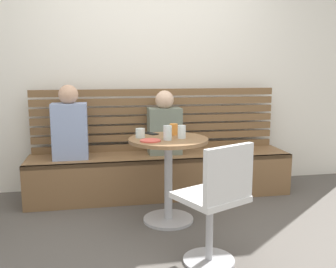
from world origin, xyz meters
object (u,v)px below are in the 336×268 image
(white_chair, at_px, (217,200))
(cup_glass_tall, at_px, (168,133))
(booth_bench, at_px, (161,175))
(cup_tumbler_orange, at_px, (174,129))
(person_child_left, at_px, (165,126))
(phone_on_table, at_px, (151,133))
(cup_glass_short, at_px, (140,133))
(cup_water_clear, at_px, (182,132))
(cafe_table, at_px, (168,164))
(person_adult, at_px, (70,126))
(plate_small, at_px, (150,141))

(white_chair, xyz_separation_m, cup_glass_tall, (-0.19, 0.73, 0.34))
(booth_bench, bearing_deg, cup_tumbler_orange, -87.03)
(person_child_left, xyz_separation_m, phone_on_table, (-0.21, -0.49, 0.01))
(booth_bench, height_order, person_child_left, person_child_left)
(white_chair, distance_m, phone_on_table, 1.12)
(cup_glass_short, bearing_deg, cup_glass_tall, -34.46)
(person_child_left, bearing_deg, cup_glass_tall, -98.50)
(person_child_left, height_order, cup_water_clear, person_child_left)
(cup_glass_tall, height_order, phone_on_table, cup_glass_tall)
(cup_tumbler_orange, height_order, cup_water_clear, cup_water_clear)
(white_chair, height_order, phone_on_table, white_chair)
(cafe_table, xyz_separation_m, phone_on_table, (-0.12, 0.24, 0.23))
(person_adult, distance_m, cup_glass_tall, 1.13)
(cup_glass_tall, relative_size, cup_tumbler_orange, 1.20)
(cup_glass_short, xyz_separation_m, cup_glass_tall, (0.21, -0.14, 0.02))
(white_chair, relative_size, cup_tumbler_orange, 8.50)
(cup_water_clear, bearing_deg, plate_small, -163.66)
(booth_bench, relative_size, phone_on_table, 19.29)
(booth_bench, distance_m, person_adult, 1.06)
(cup_water_clear, relative_size, plate_small, 0.65)
(cup_glass_short, relative_size, cup_tumbler_orange, 0.80)
(white_chair, relative_size, person_adult, 1.16)
(white_chair, distance_m, cup_glass_short, 1.02)
(person_child_left, bearing_deg, cup_glass_short, -116.68)
(cafe_table, distance_m, cup_water_clear, 0.30)
(person_child_left, bearing_deg, person_adult, -177.34)
(cafe_table, bearing_deg, cup_glass_short, 163.28)
(booth_bench, relative_size, white_chair, 3.18)
(phone_on_table, bearing_deg, cup_water_clear, -80.27)
(person_adult, bearing_deg, cup_tumbler_orange, -29.43)
(person_child_left, relative_size, cup_water_clear, 6.02)
(phone_on_table, bearing_deg, white_chair, -105.78)
(cup_water_clear, height_order, phone_on_table, cup_water_clear)
(cup_glass_tall, bearing_deg, cup_glass_short, 145.54)
(cup_glass_short, xyz_separation_m, cup_water_clear, (0.34, -0.09, 0.02))
(person_child_left, bearing_deg, white_chair, -87.30)
(plate_small, relative_size, phone_on_table, 1.21)
(person_adult, relative_size, cup_tumbler_orange, 7.31)
(cafe_table, height_order, plate_small, plate_small)
(person_child_left, xyz_separation_m, cup_water_clear, (0.01, -0.75, 0.06))
(cup_glass_short, bearing_deg, cup_tumbler_orange, 15.41)
(white_chair, height_order, cup_glass_short, white_chair)
(plate_small, bearing_deg, cafe_table, 31.86)
(plate_small, bearing_deg, cup_tumbler_orange, 46.43)
(cup_glass_tall, xyz_separation_m, cup_water_clear, (0.13, 0.05, -0.01))
(cup_tumbler_orange, bearing_deg, cup_glass_tall, -113.35)
(plate_small, distance_m, phone_on_table, 0.35)
(person_adult, xyz_separation_m, phone_on_table, (0.74, -0.44, -0.02))
(booth_bench, xyz_separation_m, cup_glass_tall, (-0.07, -0.76, 0.58))
(cup_glass_short, relative_size, cup_water_clear, 0.73)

